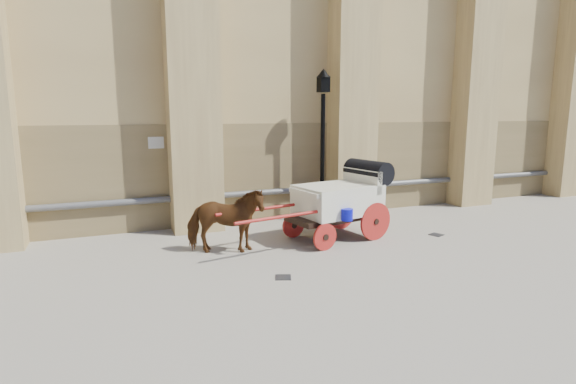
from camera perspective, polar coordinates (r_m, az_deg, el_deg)
name	(u,v)px	position (r m, az deg, el deg)	size (l,w,h in m)	color
ground	(274,264)	(10.14, -1.84, -9.09)	(90.00, 90.00, 0.00)	gray
horse	(225,221)	(10.77, -7.98, -3.67)	(0.85, 1.87, 1.58)	brown
carriage	(342,197)	(12.04, 6.93, -0.67)	(4.81, 2.09, 2.04)	black
street_lamp	(323,142)	(13.62, 4.42, 6.37)	(0.43, 0.43, 4.59)	black
drain_grate_near	(283,277)	(9.33, -0.62, -10.78)	(0.32, 0.32, 0.01)	black
drain_grate_far	(436,235)	(13.07, 18.32, -5.17)	(0.32, 0.32, 0.01)	black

